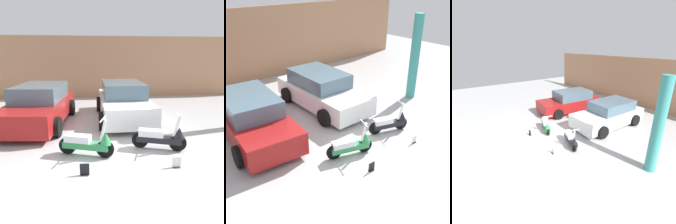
# 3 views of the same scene
# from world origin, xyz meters

# --- Properties ---
(ground_plane) EXTENTS (28.00, 28.00, 0.00)m
(ground_plane) POSITION_xyz_m (0.00, 0.00, 0.00)
(ground_plane) COLOR #B2B2B2
(wall_back) EXTENTS (19.60, 0.12, 3.47)m
(wall_back) POSITION_xyz_m (0.00, 8.19, 1.74)
(wall_back) COLOR tan
(wall_back) RESTS_ON ground_plane
(scooter_front_left) EXTENTS (1.39, 0.70, 1.00)m
(scooter_front_left) POSITION_xyz_m (-0.63, 0.39, 0.36)
(scooter_front_left) COLOR black
(scooter_front_left) RESTS_ON ground_plane
(scooter_front_right) EXTENTS (1.38, 0.71, 1.00)m
(scooter_front_right) POSITION_xyz_m (1.30, 0.56, 0.35)
(scooter_front_right) COLOR black
(scooter_front_right) RESTS_ON ground_plane
(car_rear_left) EXTENTS (2.35, 4.34, 1.42)m
(car_rear_left) POSITION_xyz_m (-2.34, 3.27, 0.68)
(car_rear_left) COLOR maroon
(car_rear_left) RESTS_ON ground_plane
(car_rear_center) EXTENTS (2.07, 4.20, 1.42)m
(car_rear_center) POSITION_xyz_m (0.77, 3.64, 0.68)
(car_rear_center) COLOR white
(car_rear_center) RESTS_ON ground_plane
(placard_near_left_scooter) EXTENTS (0.20, 0.13, 0.26)m
(placard_near_left_scooter) POSITION_xyz_m (-0.72, -0.52, 0.11)
(placard_near_left_scooter) COLOR black
(placard_near_left_scooter) RESTS_ON ground_plane
(placard_near_right_scooter) EXTENTS (0.20, 0.13, 0.26)m
(placard_near_right_scooter) POSITION_xyz_m (1.34, -0.42, 0.11)
(placard_near_right_scooter) COLOR black
(placard_near_right_scooter) RESTS_ON ground_plane
(support_column_side) EXTENTS (0.38, 0.38, 3.47)m
(support_column_side) POSITION_xyz_m (4.27, 1.93, 1.74)
(support_column_side) COLOR teal
(support_column_side) RESTS_ON ground_plane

